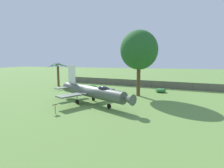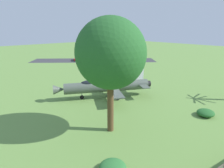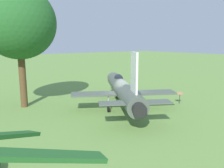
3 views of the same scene
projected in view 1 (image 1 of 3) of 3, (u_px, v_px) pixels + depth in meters
name	position (u px, v px, depth m)	size (l,w,h in m)	color
ground_plane	(91.00, 104.00, 26.04)	(200.00, 200.00, 0.00)	#668E42
display_jet	(92.00, 92.00, 25.55)	(9.34, 13.19, 5.38)	#4C564C
shade_tree	(139.00, 50.00, 30.46)	(6.68, 6.24, 11.03)	brown
palm_tree	(58.00, 74.00, 42.27)	(4.22, 4.23, 5.51)	brown
perimeter_fence	(134.00, 83.00, 41.79)	(6.21, 35.31, 1.60)	#4C4238
shrub_near_fence	(92.00, 87.00, 39.04)	(1.94, 2.12, 0.76)	#235B26
shrub_by_tree	(161.00, 90.00, 34.74)	(1.99, 1.96, 0.74)	#2D7033
info_plaque	(55.00, 106.00, 21.27)	(0.72, 0.63, 1.14)	#333333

